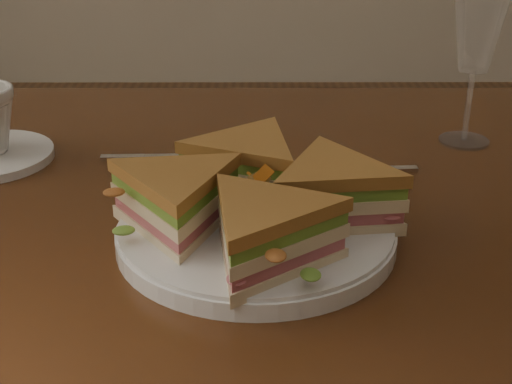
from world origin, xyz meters
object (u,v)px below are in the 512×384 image
spoon (296,171)px  sandwich_wedges (256,197)px  wine_glass (478,34)px  table (237,285)px  knife (188,158)px  plate (256,234)px

spoon → sandwich_wedges: bearing=-109.8°
sandwich_wedges → wine_glass: 0.37m
table → wine_glass: wine_glass is taller
knife → table: bearing=-65.2°
sandwich_wedges → knife: sandwich_wedges is taller
table → plate: (0.02, -0.08, 0.11)m
sandwich_wedges → knife: 0.22m
spoon → knife: spoon is taller
spoon → knife: bearing=157.4°
table → knife: knife is taller
spoon → table: bearing=-135.7°
knife → spoon: bearing=-21.2°
spoon → wine_glass: bearing=21.1°
sandwich_wedges → spoon: sandwich_wedges is taller
table → sandwich_wedges: 0.17m
spoon → knife: size_ratio=0.85×
table → spoon: bearing=48.1°
plate → sandwich_wedges: size_ratio=0.87×
table → knife: 0.16m
plate → table: bearing=104.0°
wine_glass → knife: bearing=-170.4°
spoon → wine_glass: wine_glass is taller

